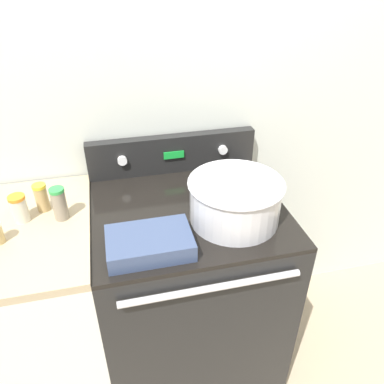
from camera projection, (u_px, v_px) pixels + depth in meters
The scene contains 10 objects.
kitchen_wall at pixel (168, 92), 1.57m from camera, with size 8.00×0.05×2.50m.
stove_range at pixel (189, 289), 1.70m from camera, with size 0.74×0.70×0.91m.
control_panel at pixel (173, 154), 1.66m from camera, with size 0.74×0.07×0.17m.
side_counter at pixel (40, 315), 1.57m from camera, with size 0.54×0.67×0.92m.
mixing_bowl at pixel (235, 199), 1.35m from camera, with size 0.35×0.35×0.16m.
casserole_dish at pixel (149, 242), 1.23m from camera, with size 0.28×0.19×0.06m.
ladle at pixel (269, 184), 1.55m from camera, with size 0.06×0.31×0.06m.
spice_jar_green_cap at pixel (59, 204), 1.35m from camera, with size 0.05×0.05×0.13m.
spice_jar_yellow_cap at pixel (41, 197), 1.40m from camera, with size 0.05×0.05×0.11m.
spice_jar_orange_cap at pixel (19, 208), 1.34m from camera, with size 0.06×0.06×0.10m.
Camera 1 is at (-0.26, -0.83, 1.74)m, focal length 35.00 mm.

